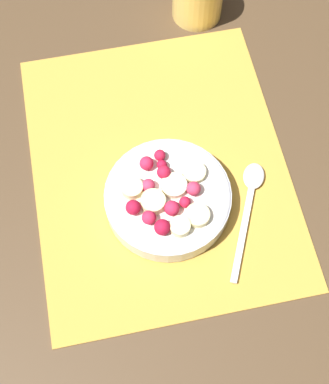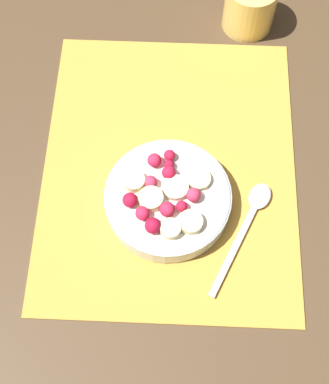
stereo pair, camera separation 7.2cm
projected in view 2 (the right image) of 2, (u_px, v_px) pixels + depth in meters
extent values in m
plane|color=#4C3823|center=(169.00, 167.00, 0.78)|extent=(3.00, 3.00, 0.00)
cube|color=gold|center=(169.00, 166.00, 0.78)|extent=(0.46, 0.37, 0.01)
cylinder|color=silver|center=(165.00, 199.00, 0.74)|extent=(0.17, 0.17, 0.03)
torus|color=silver|center=(165.00, 196.00, 0.73)|extent=(0.17, 0.17, 0.01)
cylinder|color=white|center=(165.00, 195.00, 0.72)|extent=(0.16, 0.16, 0.00)
cylinder|color=beige|center=(151.00, 199.00, 0.71)|extent=(0.05, 0.05, 0.01)
cylinder|color=#F4EAB7|center=(176.00, 188.00, 0.72)|extent=(0.05, 0.05, 0.01)
cylinder|color=beige|center=(199.00, 179.00, 0.73)|extent=(0.05, 0.05, 0.01)
cylinder|color=beige|center=(170.00, 229.00, 0.69)|extent=(0.04, 0.04, 0.01)
cylinder|color=beige|center=(191.00, 222.00, 0.70)|extent=(0.04, 0.04, 0.01)
cylinder|color=beige|center=(134.00, 181.00, 0.72)|extent=(0.03, 0.03, 0.01)
sphere|color=#B21433|center=(173.00, 165.00, 0.73)|extent=(0.01, 0.01, 0.01)
sphere|color=#D12347|center=(168.00, 209.00, 0.70)|extent=(0.02, 0.02, 0.02)
sphere|color=#DB3356|center=(193.00, 195.00, 0.71)|extent=(0.02, 0.02, 0.02)
sphere|color=#D12347|center=(143.00, 213.00, 0.70)|extent=(0.02, 0.02, 0.02)
sphere|color=#D12347|center=(154.00, 160.00, 0.73)|extent=(0.02, 0.02, 0.02)
sphere|color=#B21433|center=(130.00, 200.00, 0.71)|extent=(0.02, 0.02, 0.02)
sphere|color=red|center=(182.00, 206.00, 0.71)|extent=(0.02, 0.02, 0.02)
sphere|color=#B21433|center=(153.00, 226.00, 0.69)|extent=(0.02, 0.02, 0.02)
sphere|color=red|center=(167.00, 172.00, 0.73)|extent=(0.02, 0.02, 0.02)
sphere|color=red|center=(172.00, 155.00, 0.74)|extent=(0.02, 0.02, 0.02)
sphere|color=#DB3356|center=(150.00, 182.00, 0.72)|extent=(0.02, 0.02, 0.02)
cube|color=silver|center=(233.00, 251.00, 0.72)|extent=(0.13, 0.07, 0.00)
ellipsoid|color=silver|center=(260.00, 196.00, 0.75)|extent=(0.05, 0.04, 0.01)
cylinder|color=#F4CC66|center=(250.00, 6.00, 0.86)|extent=(0.08, 0.08, 0.08)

